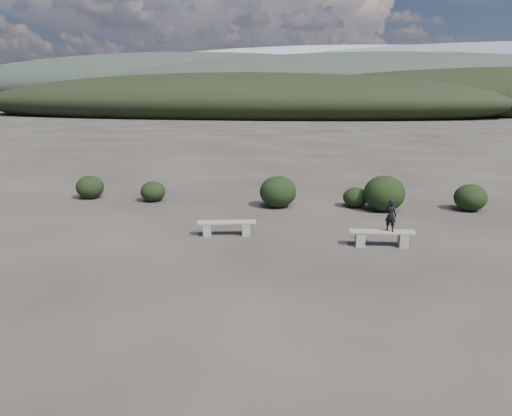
# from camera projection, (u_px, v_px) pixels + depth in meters

# --- Properties ---
(ground) EXTENTS (1200.00, 1200.00, 0.00)m
(ground) POSITION_uv_depth(u_px,v_px,m) (253.00, 283.00, 12.50)
(ground) COLOR #2E2923
(ground) RESTS_ON ground
(bench_left) EXTENTS (1.98, 0.90, 0.48)m
(bench_left) POSITION_uv_depth(u_px,v_px,m) (227.00, 227.00, 16.58)
(bench_left) COLOR slate
(bench_left) RESTS_ON ground
(bench_right) EXTENTS (2.02, 0.68, 0.50)m
(bench_right) POSITION_uv_depth(u_px,v_px,m) (382.00, 237.00, 15.40)
(bench_right) COLOR slate
(bench_right) RESTS_ON ground
(seated_person) EXTENTS (0.43, 0.36, 0.99)m
(seated_person) POSITION_uv_depth(u_px,v_px,m) (391.00, 215.00, 15.23)
(seated_person) COLOR black
(seated_person) RESTS_ON bench_right
(shrub_a) EXTENTS (1.09, 1.09, 0.89)m
(shrub_a) POSITION_uv_depth(u_px,v_px,m) (153.00, 191.00, 21.79)
(shrub_a) COLOR black
(shrub_a) RESTS_ON ground
(shrub_b) EXTENTS (1.52, 1.52, 1.31)m
(shrub_b) POSITION_uv_depth(u_px,v_px,m) (278.00, 192.00, 20.63)
(shrub_b) COLOR black
(shrub_b) RESTS_ON ground
(shrub_c) EXTENTS (1.04, 1.04, 0.83)m
(shrub_c) POSITION_uv_depth(u_px,v_px,m) (356.00, 197.00, 20.68)
(shrub_c) COLOR black
(shrub_c) RESTS_ON ground
(shrub_d) EXTENTS (1.64, 1.64, 1.43)m
(shrub_d) POSITION_uv_depth(u_px,v_px,m) (384.00, 193.00, 19.96)
(shrub_d) COLOR black
(shrub_d) RESTS_ON ground
(shrub_e) EXTENTS (1.29, 1.29, 1.07)m
(shrub_e) POSITION_uv_depth(u_px,v_px,m) (470.00, 198.00, 20.04)
(shrub_e) COLOR black
(shrub_e) RESTS_ON ground
(shrub_f) EXTENTS (1.22, 1.22, 1.03)m
(shrub_f) POSITION_uv_depth(u_px,v_px,m) (90.00, 187.00, 22.38)
(shrub_f) COLOR black
(shrub_f) RESTS_ON ground
(mountain_ridges) EXTENTS (500.00, 400.00, 56.00)m
(mountain_ridges) POSITION_uv_depth(u_px,v_px,m) (350.00, 83.00, 334.71)
(mountain_ridges) COLOR black
(mountain_ridges) RESTS_ON ground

